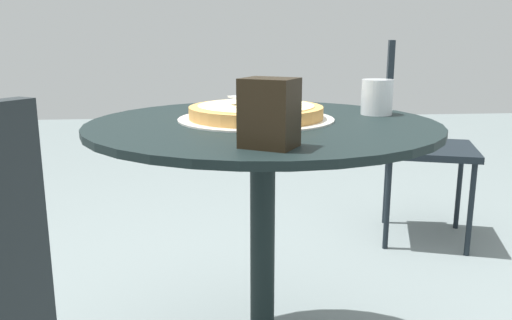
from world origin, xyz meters
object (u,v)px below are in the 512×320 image
object	(u,v)px
pizza_on_tray	(256,113)
drinking_cup	(377,97)
pizza_server	(261,98)
napkin_dispenser	(269,113)
patio_chair_near	(411,129)
patio_table	(263,206)

from	to	relation	value
pizza_on_tray	drinking_cup	bearing A→B (deg)	10.48
pizza_on_tray	pizza_server	bearing A→B (deg)	-85.74
napkin_dispenser	patio_chair_near	bearing A→B (deg)	-90.77
patio_table	patio_chair_near	world-z (taller)	patio_chair_near
drinking_cup	napkin_dispenser	size ratio (longest dim) A/B	0.72
pizza_server	drinking_cup	bearing A→B (deg)	20.95
pizza_on_tray	drinking_cup	distance (m)	0.33
pizza_on_tray	drinking_cup	size ratio (longest dim) A/B	4.21
drinking_cup	patio_chair_near	size ratio (longest dim) A/B	0.10
drinking_cup	patio_chair_near	bearing A→B (deg)	62.90
patio_table	napkin_dispenser	size ratio (longest dim) A/B	6.68
pizza_server	drinking_cup	distance (m)	0.35
pizza_on_tray	pizza_server	size ratio (longest dim) A/B	1.82
patio_table	pizza_on_tray	bearing A→B (deg)	113.70
patio_table	pizza_server	world-z (taller)	pizza_server
patio_table	drinking_cup	bearing A→B (deg)	16.23
patio_chair_near	patio_table	bearing A→B (deg)	-127.62
pizza_server	napkin_dispenser	world-z (taller)	napkin_dispenser
drinking_cup	pizza_on_tray	bearing A→B (deg)	-169.52
patio_table	pizza_on_tray	size ratio (longest dim) A/B	2.20
patio_table	napkin_dispenser	bearing A→B (deg)	-93.94
patio_chair_near	drinking_cup	bearing A→B (deg)	-117.10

